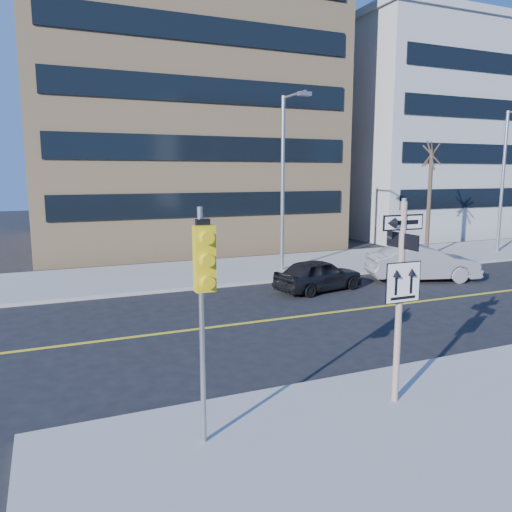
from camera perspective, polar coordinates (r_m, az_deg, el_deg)
name	(u,v)px	position (r m, az deg, el deg)	size (l,w,h in m)	color
ground	(330,364)	(12.77, 8.42, -12.13)	(120.00, 120.00, 0.00)	black
far_sidewalk	(483,250)	(33.14, 24.53, 0.59)	(66.00, 6.00, 0.15)	#9E9B94
sign_pole	(400,290)	(10.09, 16.17, -3.75)	(0.92, 0.92, 4.06)	beige
traffic_signal	(204,278)	(7.96, -5.96, -2.53)	(0.32, 0.45, 4.00)	gray
parked_car_a	(319,275)	(20.16, 7.17, -2.15)	(3.85, 1.55, 1.31)	black
parked_car_b	(423,263)	(23.11, 18.51, -0.76)	(4.75, 1.66, 1.57)	gray
streetlight_a	(285,172)	(23.25, 3.34, 9.61)	(0.55, 2.25, 8.00)	gray
streetlight_b	(507,172)	(31.99, 26.75, 8.57)	(0.55, 2.25, 8.00)	gray
street_tree_west	(432,157)	(28.81, 19.43, 10.59)	(1.80, 1.80, 6.35)	#33251E
building_brick	(169,110)	(36.33, -9.96, 16.12)	(18.00, 18.00, 18.00)	tan
building_grey_mid	(429,140)	(45.68, 19.14, 12.46)	(20.00, 16.00, 15.00)	#A3A6A9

